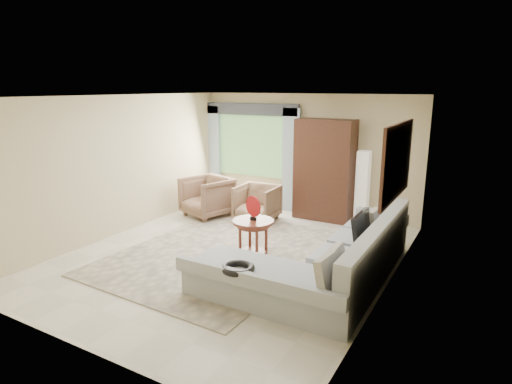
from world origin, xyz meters
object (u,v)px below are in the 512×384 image
Objects in this scene: sectional_sofa at (331,265)px; armoire at (325,170)px; armchair_right at (257,203)px; floor_lamp at (362,188)px; potted_plant at (198,195)px; armchair_left at (207,197)px; coffee_table at (253,239)px; tv_screen at (362,229)px.

sectional_sofa is 1.65× the size of armoire.
floor_lamp reaches higher than armchair_right.
armchair_right is 1.70× the size of potted_plant.
armchair_right is at bearing 138.91° from sectional_sofa.
floor_lamp is (3.05, 1.14, 0.32)m from armchair_left.
coffee_table is at bearing -38.54° from potted_plant.
sectional_sofa reaches higher than armchair_left.
armoire reaches higher than floor_lamp.
potted_plant is (-1.81, 0.36, -0.13)m from armchair_right.
armoire reaches higher than armchair_right.
sectional_sofa is 1.43m from coffee_table.
floor_lamp is at bearing 105.95° from tv_screen.
armchair_left is (-3.75, 1.31, -0.29)m from tv_screen.
armchair_left is 1.13m from armchair_right.
sectional_sofa reaches higher than coffee_table.
tv_screen is at bearing -57.88° from armoire.
armchair_left is at bearing 142.46° from coffee_table.
armchair_right reaches higher than potted_plant.
armoire reaches higher than tv_screen.
floor_lamp reaches higher than potted_plant.
sectional_sofa is 7.13× the size of potted_plant.
sectional_sofa is at bearing -30.24° from potted_plant.
coffee_table is 3.57m from potted_plant.
coffee_table is 2.77m from armoire.
armchair_left is 0.63× the size of floor_lamp.
sectional_sofa is 3.69× the size of armchair_left.
sectional_sofa is 3.18m from armchair_right.
armchair_right is (-2.66, 1.58, -0.35)m from tv_screen.
armchair_right is (-2.39, 2.09, 0.09)m from sectional_sofa.
armoire is at bearing 43.51° from armchair_left.
armoire is at bearing 113.06° from sectional_sofa.
potted_plant is 0.32× the size of floor_lamp.
tv_screen reaches higher than armchair_left.
armchair_right is at bearing 149.31° from tv_screen.
armchair_left reaches higher than armchair_right.
coffee_table is 0.44× the size of floor_lamp.
armoire is (1.16, 0.81, 0.68)m from armchair_right.
potted_plant is (-4.47, 1.94, -0.48)m from tv_screen.
potted_plant is at bearing 156.51° from tv_screen.
armoire reaches higher than armchair_left.
coffee_table is at bearing 170.84° from sectional_sofa.
armoire is at bearing -175.71° from floor_lamp.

